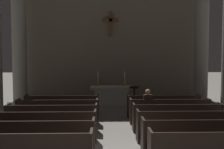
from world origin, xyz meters
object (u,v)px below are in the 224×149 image
object	(u,v)px
pew_right_row_3	(187,125)
pew_right_row_5	(170,111)
pew_left_row_5	(58,111)
candlestick_left	(98,81)
pew_right_row_4	(177,117)
pew_left_row_3	(45,126)
pew_left_row_4	(52,118)
pew_right_row_6	(163,106)
lectern	(134,98)
column_left_third	(19,42)
altar	(111,95)
pew_left_row_2	(35,138)
candlestick_right	(125,81)
column_right_third	(201,42)
pew_left_row_6	(62,106)
lone_worshipper	(147,105)
pew_right_row_2	(201,136)

from	to	relation	value
pew_right_row_3	pew_right_row_5	xyz separation A→B (m)	(0.00, 2.21, 0.00)
pew_left_row_5	candlestick_left	bearing A→B (deg)	70.03
pew_right_row_4	pew_right_row_5	xyz separation A→B (m)	(0.00, 1.11, 0.00)
pew_left_row_3	pew_left_row_4	distance (m)	1.11
pew_right_row_6	lectern	distance (m)	1.96
column_left_third	altar	bearing A→B (deg)	-4.68
pew_left_row_2	lectern	size ratio (longest dim) A/B	2.65
pew_right_row_5	candlestick_right	bearing A→B (deg)	109.97
pew_right_row_4	column_right_third	size ratio (longest dim) A/B	0.44
pew_right_row_5	candlestick_right	xyz separation A→B (m)	(-1.43, 3.95, 0.79)
pew_right_row_5	column_right_third	distance (m)	5.90
pew_left_row_6	pew_right_row_6	distance (m)	4.27
pew_left_row_2	pew_left_row_4	xyz separation A→B (m)	(0.00, 2.21, 0.00)
pew_left_row_5	candlestick_left	world-z (taller)	candlestick_left
pew_right_row_5	candlestick_left	world-z (taller)	candlestick_left
pew_left_row_4	altar	xyz separation A→B (m)	(2.13, 5.05, 0.06)
lone_worshipper	pew_right_row_2	bearing A→B (deg)	-75.76
pew_right_row_2	pew_right_row_3	bearing A→B (deg)	90.00
altar	lone_worshipper	bearing A→B (deg)	-71.85
pew_right_row_4	pew_right_row_5	size ratio (longest dim) A/B	1.00
pew_left_row_2	column_right_third	bearing A→B (deg)	47.54
pew_left_row_6	lectern	distance (m)	3.60
pew_left_row_3	pew_right_row_4	distance (m)	4.41
pew_right_row_5	lone_worshipper	bearing A→B (deg)	177.46
lectern	candlestick_right	bearing A→B (deg)	107.04
pew_left_row_5	pew_right_row_5	size ratio (longest dim) A/B	1.00
pew_left_row_3	pew_right_row_6	distance (m)	5.41
pew_left_row_4	candlestick_left	bearing A→B (deg)	74.16
pew_left_row_3	lectern	xyz separation A→B (m)	(3.20, 4.96, 0.07)
pew_right_row_6	column_left_third	size ratio (longest dim) A/B	0.44
pew_left_row_2	candlestick_left	distance (m)	7.45
pew_left_row_5	pew_right_row_2	distance (m)	5.41
pew_left_row_5	pew_right_row_6	bearing A→B (deg)	14.54
pew_right_row_6	lectern	bearing A→B (deg)	123.03
pew_right_row_2	altar	distance (m)	7.58
pew_left_row_5	candlestick_left	distance (m)	4.27
pew_left_row_4	column_right_third	bearing A→B (deg)	37.85
pew_right_row_2	pew_right_row_5	bearing A→B (deg)	90.00
column_left_third	pew_right_row_6	bearing A→B (deg)	-24.78
pew_right_row_5	altar	world-z (taller)	altar
pew_left_row_4	pew_left_row_6	world-z (taller)	same
pew_right_row_4	pew_right_row_6	bearing A→B (deg)	90.00
pew_left_row_5	pew_right_row_5	distance (m)	4.27
pew_left_row_2	lone_worshipper	bearing A→B (deg)	44.52
pew_left_row_5	pew_left_row_6	distance (m)	1.11
pew_left_row_4	candlestick_left	xyz separation A→B (m)	(1.43, 5.05, 0.79)
pew_left_row_3	pew_left_row_2	bearing A→B (deg)	-90.00
pew_right_row_3	pew_left_row_6	bearing A→B (deg)	142.12
pew_right_row_2	column_right_third	size ratio (longest dim) A/B	0.44
pew_left_row_5	pew_right_row_2	xyz separation A→B (m)	(4.27, -3.32, 0.00)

